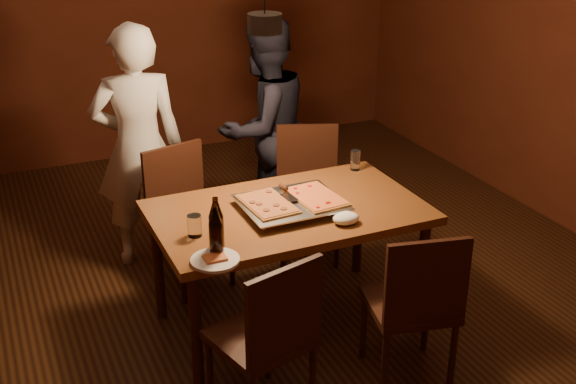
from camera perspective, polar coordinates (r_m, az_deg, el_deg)
name	(u,v)px	position (r m, az deg, el deg)	size (l,w,h in m)	color
room_shell	(266,90)	(3.88, -1.77, 8.09)	(6.00, 6.00, 6.00)	#3B2210
dining_table	(288,220)	(4.04, 0.00, -2.25)	(1.50, 0.90, 0.75)	brown
chair_far_left	(183,203)	(4.62, -8.28, -0.90)	(0.51, 0.51, 0.49)	#38190F
chair_far_right	(308,179)	(4.94, 1.58, 1.01)	(0.55, 0.55, 0.49)	#38190F
chair_near_left	(271,327)	(3.39, -1.37, -10.62)	(0.51, 0.51, 0.49)	#38190F
chair_near_right	(417,295)	(3.67, 10.15, -8.04)	(0.50, 0.50, 0.49)	#38190F
pizza_tray	(291,206)	(3.98, 0.28, -1.09)	(0.55, 0.45, 0.05)	silver
pizza_meat	(267,204)	(3.93, -1.63, -0.93)	(0.23, 0.37, 0.02)	maroon
pizza_cheese	(316,197)	(4.02, 2.21, -0.36)	(0.24, 0.37, 0.02)	gold
spatula	(290,197)	(3.99, 0.18, -0.42)	(0.09, 0.24, 0.04)	silver
beer_bottle_a	(216,231)	(3.49, -5.72, -3.08)	(0.07, 0.07, 0.26)	black
beer_bottle_b	(216,224)	(3.54, -5.69, -2.51)	(0.07, 0.07, 0.28)	black
water_glass_left	(195,226)	(3.72, -7.40, -2.66)	(0.07, 0.07, 0.12)	silver
water_glass_right	(355,160)	(4.53, 5.34, 2.52)	(0.06, 0.06, 0.13)	silver
plate_slice	(215,260)	(3.49, -5.78, -5.36)	(0.24, 0.24, 0.03)	white
napkin	(346,218)	(3.84, 4.60, -2.08)	(0.15, 0.11, 0.06)	white
diner_white	(138,147)	(4.81, -11.74, 3.47)	(0.60, 0.39, 1.63)	silver
diner_dark	(264,128)	(5.16, -1.89, 5.04)	(0.77, 0.60, 1.58)	black
pendant_lamp	(265,21)	(3.80, -1.84, 13.33)	(0.18, 0.18, 1.10)	black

